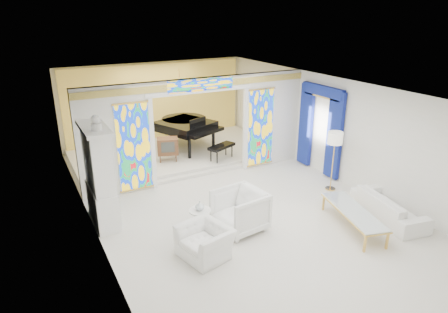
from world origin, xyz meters
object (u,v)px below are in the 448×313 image
coffee_table (354,212)px  armchair_right (240,211)px  grand_piano (186,125)px  china_cabinet (100,177)px  tv_console (168,146)px  sofa (389,207)px  armchair_left (205,242)px

coffee_table → armchair_right: bearing=153.4°
grand_piano → china_cabinet: bearing=-157.8°
coffee_table → tv_console: (-2.39, 5.73, 0.26)m
china_cabinet → coffee_table: china_cabinet is taller
sofa → china_cabinet: bearing=74.7°
china_cabinet → tv_console: size_ratio=3.57×
tv_console → armchair_right: bearing=-71.9°
armchair_left → tv_console: tv_console is taller
sofa → tv_console: bearing=42.5°
grand_piano → sofa: bearing=-92.6°
armchair_left → tv_console: (1.12, 5.12, 0.35)m
armchair_left → coffee_table: bearing=66.4°
grand_piano → armchair_right: bearing=-123.2°
china_cabinet → coffee_table: size_ratio=1.27×
armchair_right → grand_piano: grand_piano is taller
armchair_left → grand_piano: bearing=146.4°
china_cabinet → armchair_right: 3.33m
sofa → grand_piano: (-2.45, 6.75, 0.69)m
china_cabinet → sofa: bearing=-26.5°
china_cabinet → tv_console: china_cabinet is taller
tv_console → china_cabinet: bearing=-116.7°
tv_console → coffee_table: bearing=-49.7°
armchair_right → coffee_table: (2.35, -1.18, -0.06)m
china_cabinet → tv_console: 3.82m
tv_console → armchair_left: bearing=-84.7°
armchair_left → coffee_table: (3.51, -0.60, 0.09)m
china_cabinet → sofa: 6.94m
coffee_table → armchair_left: bearing=170.3°
armchair_right → sofa: armchair_right is taller
armchair_left → coffee_table: 3.56m
china_cabinet → coffee_table: bearing=-30.9°
china_cabinet → tv_console: bearing=45.7°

